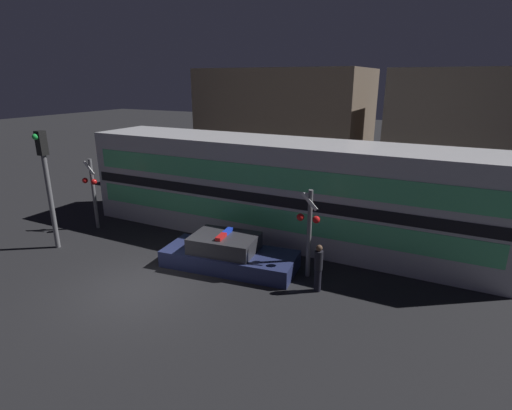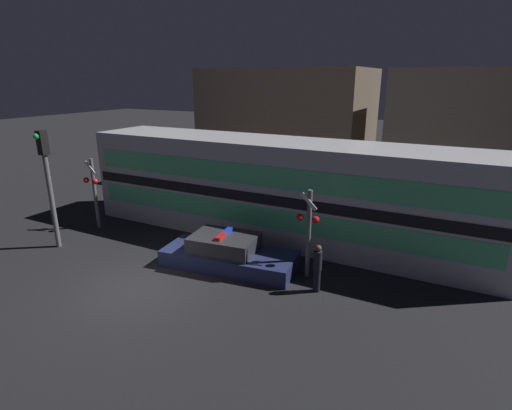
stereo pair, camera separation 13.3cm
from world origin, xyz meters
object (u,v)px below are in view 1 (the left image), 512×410
Objects in this scene: train at (278,189)px; pedestrian at (318,268)px; police_car at (228,254)px; traffic_light_corner at (47,178)px; crossing_signal_near at (309,229)px.

pedestrian is (3.06, -3.81, -1.22)m from train.
traffic_light_corner is at bearing -173.48° from police_car.
crossing_signal_near reaches higher than pedestrian.
pedestrian is 0.34× the size of traffic_light_corner.
traffic_light_corner reaches higher than pedestrian.
traffic_light_corner is at bearing -167.38° from crossing_signal_near.
police_car is at bearing 13.26° from traffic_light_corner.
crossing_signal_near is at bearing 12.62° from traffic_light_corner.
train is at bearing 128.75° from crossing_signal_near.
train reaches higher than pedestrian.
pedestrian is (3.40, -0.23, 0.34)m from police_car.
crossing_signal_near is 10.03m from traffic_light_corner.
train is at bearing 77.86° from police_car.
train is 5.04m from pedestrian.
crossing_signal_near is 0.66× the size of traffic_light_corner.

